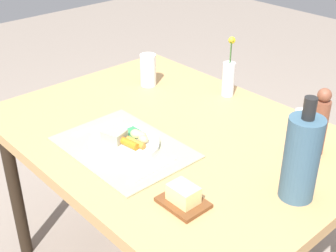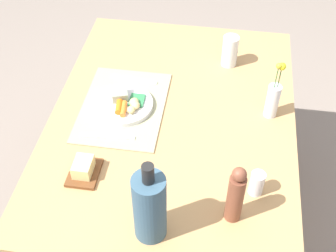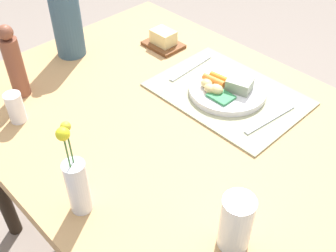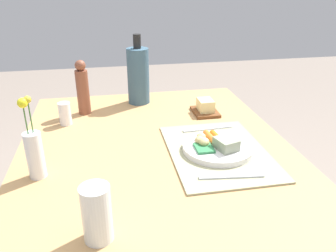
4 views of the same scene
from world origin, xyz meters
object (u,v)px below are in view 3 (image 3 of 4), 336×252
Objects in this scene: salt_shaker at (16,108)px; cooler_bottle at (66,19)px; flower_vase at (77,183)px; water_tumbler at (235,225)px; fork at (270,119)px; knife at (191,68)px; butter_dish at (163,40)px; dinner_plate at (227,89)px; dining_table at (176,138)px; pepper_mill at (14,63)px.

cooler_bottle is at bearing -57.76° from salt_shaker.
water_tumbler is at bearing -149.40° from flower_vase.
salt_shaker reaches higher than fork.
fork is 0.77× the size of flower_vase.
butter_dish reaches higher than knife.
fork is at bearing 176.99° from dinner_plate.
cooler_bottle reaches higher than salt_shaker.
salt_shaker is (0.66, 0.12, -0.01)m from water_tumbler.
water_tumbler is at bearing 138.02° from knife.
dining_table is 5.43× the size of dinner_plate.
cooler_bottle is (0.69, 0.19, 0.12)m from fork.
salt_shaker is at bearing 146.42° from pepper_mill.
butter_dish is 0.73m from flower_vase.
flower_vase is at bearing 100.41° from dining_table.
dining_table is 0.54m from cooler_bottle.
knife is 0.55m from salt_shaker.
salt_shaker is at bearing 91.07° from butter_dish.
fork is at bearing -134.60° from salt_shaker.
pepper_mill is at bearing -13.94° from flower_vase.
butter_dish is 0.96× the size of water_tumbler.
dinner_plate is 0.17m from knife.
dinner_plate is at bearing -134.61° from pepper_mill.
cooler_bottle reaches higher than fork.
flower_vase is at bearing 166.06° from pepper_mill.
flower_vase reaches higher than dining_table.
pepper_mill is at bearing 42.37° from fork.
salt_shaker reaches higher than dining_table.
flower_vase is at bearing 121.88° from butter_dish.
butter_dish is 0.57m from salt_shaker.
dinner_plate reaches higher than fork.
fork is at bearing -144.24° from pepper_mill.
fork is 1.40× the size of water_tumbler.
flower_vase is (-0.07, 0.36, 0.15)m from dining_table.
butter_dish is 0.33m from cooler_bottle.
butter_dish is (0.34, -0.06, 0.00)m from dinner_plate.
flower_vase is at bearing 106.93° from knife.
salt_shaker reaches higher than dinner_plate.
pepper_mill is 2.56× the size of salt_shaker.
dining_table is 9.64× the size of butter_dish.
knife is (0.17, -0.02, -0.01)m from dinner_plate.
knife is at bearing -38.78° from water_tumbler.
cooler_bottle is 0.67m from flower_vase.
dining_table is 0.21m from dinner_plate.
pepper_mill is (0.60, 0.43, 0.10)m from fork.
fork is 0.56m from flower_vase.
cooler_bottle is at bearing 54.61° from butter_dish.
pepper_mill reaches higher than butter_dish.
butter_dish is (0.32, -0.25, 0.09)m from dining_table.
salt_shaker is (0.33, 0.51, 0.02)m from dinner_plate.
pepper_mill reaches higher than water_tumbler.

